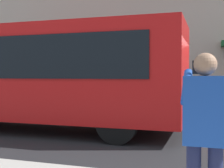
% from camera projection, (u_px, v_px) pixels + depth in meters
% --- Properties ---
extents(ground_plane, '(60.00, 60.00, 0.00)m').
position_uv_depth(ground_plane, '(175.00, 138.00, 7.93)').
color(ground_plane, '#232326').
extents(red_bus, '(9.05, 2.54, 3.08)m').
position_uv_depth(red_bus, '(31.00, 74.00, 9.13)').
color(red_bus, red).
rests_on(red_bus, ground_plane).
extents(pedestrian_photographer, '(0.53, 0.52, 1.70)m').
position_uv_depth(pedestrian_photographer, '(205.00, 127.00, 2.91)').
color(pedestrian_photographer, '#1E2347').
rests_on(pedestrian_photographer, sidewalk_curb).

